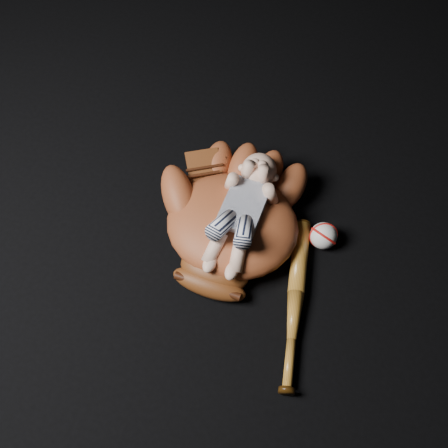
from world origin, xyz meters
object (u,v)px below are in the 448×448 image
object	(u,v)px
newborn_baby	(240,214)
baseball_bat	(295,303)
baseball_glove	(232,221)
baseball	(324,236)

from	to	relation	value
newborn_baby	baseball_bat	distance (m)	0.26
baseball_glove	newborn_baby	bearing A→B (deg)	-9.95
newborn_baby	baseball_bat	xyz separation A→B (m)	(0.18, -0.15, -0.11)
baseball_glove	baseball_bat	distance (m)	0.26
newborn_baby	baseball_bat	world-z (taller)	newborn_baby
newborn_baby	baseball	world-z (taller)	newborn_baby
baseball_glove	baseball	world-z (taller)	baseball_glove
newborn_baby	baseball_glove	bearing A→B (deg)	169.83
baseball_glove	baseball	size ratio (longest dim) A/B	6.82
baseball_glove	baseball_bat	world-z (taller)	baseball_glove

